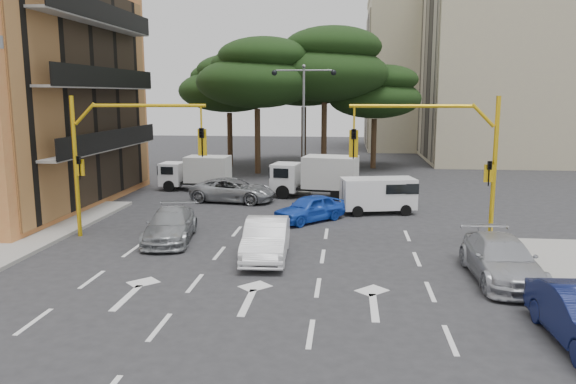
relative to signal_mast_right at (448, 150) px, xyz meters
name	(u,v)px	position (x,y,z in m)	size (l,w,h in m)	color
ground	(270,255)	(-6.80, -1.99, -3.88)	(120.00, 120.00, 0.00)	#28282B
median_strip	(303,186)	(-6.80, 14.01, -3.81)	(1.40, 6.00, 0.15)	gray
apartment_beige_near	(545,56)	(13.15, 30.01, 5.47)	(20.20, 12.15, 18.70)	#C5BB94
apartment_beige_far	(441,73)	(6.15, 42.01, 4.47)	(16.20, 12.15, 16.70)	#C5BB94
pine_left_near	(258,73)	(-10.75, 19.96, 3.72)	(9.15, 9.15, 10.23)	#382616
pine_center	(325,65)	(-5.75, 21.96, 4.41)	(9.98, 9.98, 11.16)	#382616
pine_left_far	(230,83)	(-13.75, 23.96, 3.03)	(8.32, 8.32, 9.30)	#382616
pine_right	(376,92)	(-1.75, 23.96, 2.33)	(7.49, 7.49, 8.37)	#382616
pine_back	(305,76)	(-7.75, 26.96, 3.72)	(9.15, 9.15, 10.23)	#382616
signal_mast_right	(448,150)	(0.00, 0.00, 0.00)	(5.79, 0.37, 6.00)	gold
signal_mast_left	(115,147)	(-13.61, 0.00, 0.00)	(5.79, 0.37, 6.00)	gold
street_lamp_center	(304,104)	(-6.80, 14.01, 1.54)	(4.16, 0.36, 7.77)	slate
car_white_hatch	(266,239)	(-6.90, -2.41, -3.15)	(1.55, 4.45, 1.47)	white
car_blue_compact	(310,208)	(-5.70, 3.86, -3.24)	(1.52, 3.77, 1.28)	#1642B8
car_silver_wagon	(170,225)	(-11.25, -0.34, -3.22)	(1.85, 4.55, 1.32)	#94989B
car_silver_cross_a	(233,190)	(-10.39, 8.43, -3.22)	(2.21, 4.80, 1.33)	#919498
car_silver_parked	(501,259)	(1.16, -4.08, -3.18)	(1.97, 4.85, 1.41)	#AAACB3
van_white	(378,195)	(-2.34, 6.14, -2.96)	(1.68, 3.71, 1.86)	white
box_truck_a	(196,173)	(-13.52, 12.01, -2.79)	(1.86, 4.44, 2.18)	white
box_truck_b	(315,177)	(-5.80, 10.16, -2.64)	(2.13, 5.07, 2.49)	white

